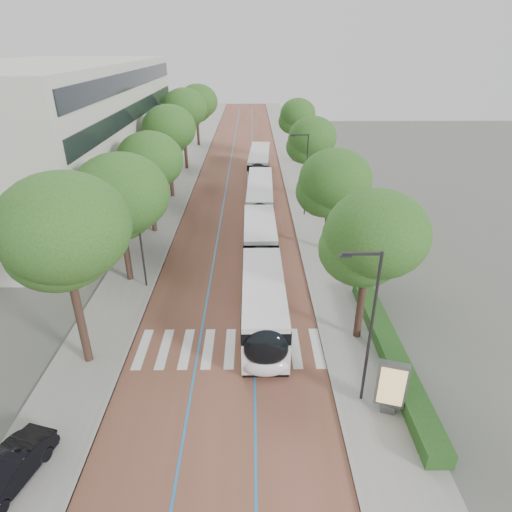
{
  "coord_description": "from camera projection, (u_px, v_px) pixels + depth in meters",
  "views": [
    {
      "loc": [
        1.49,
        -18.56,
        15.73
      ],
      "look_at": [
        1.77,
        8.05,
        2.4
      ],
      "focal_mm": 30.0,
      "sensor_mm": 36.0,
      "label": 1
    }
  ],
  "objects": [
    {
      "name": "hedge",
      "position": [
        391.0,
        351.0,
        23.48
      ],
      "size": [
        1.2,
        14.0,
        0.8
      ],
      "primitive_type": "cube",
      "color": "#153B14",
      "rests_on": "sidewalk_right"
    },
    {
      "name": "trees_left",
      "position": [
        163.0,
        142.0,
        43.11
      ],
      "size": [
        6.41,
        61.26,
        10.07
      ],
      "color": "black",
      "rests_on": "ground"
    },
    {
      "name": "bus_queued_1",
      "position": [
        259.0,
        164.0,
        55.16
      ],
      "size": [
        3.17,
        12.51,
        3.2
      ],
      "rotation": [
        0.0,
        0.0,
        -0.05
      ],
      "color": "silver",
      "rests_on": "ground"
    },
    {
      "name": "lamp_post_left",
      "position": [
        140.0,
        234.0,
        28.88
      ],
      "size": [
        0.14,
        0.14,
        8.0
      ],
      "primitive_type": "cylinder",
      "color": "#29292B",
      "rests_on": "sidewalk_left"
    },
    {
      "name": "road",
      "position": [
        241.0,
        169.0,
        59.38
      ],
      "size": [
        11.0,
        140.0,
        0.02
      ],
      "primitive_type": "cube",
      "color": "brown",
      "rests_on": "ground"
    },
    {
      "name": "ground",
      "position": [
        226.0,
        360.0,
        23.63
      ],
      "size": [
        160.0,
        160.0,
        0.0
      ],
      "primitive_type": "plane",
      "color": "#51544C",
      "rests_on": "ground"
    },
    {
      "name": "ad_panel",
      "position": [
        391.0,
        387.0,
        19.6
      ],
      "size": [
        1.4,
        0.74,
        2.8
      ],
      "rotation": [
        0.0,
        0.0,
        -0.29
      ],
      "color": "#59595B",
      "rests_on": "sidewalk_right"
    },
    {
      "name": "trees_right",
      "position": [
        320.0,
        162.0,
        38.85
      ],
      "size": [
        5.68,
        47.21,
        8.53
      ],
      "color": "black",
      "rests_on": "ground"
    },
    {
      "name": "sidewalk_right",
      "position": [
        295.0,
        168.0,
        59.43
      ],
      "size": [
        4.0,
        140.0,
        0.12
      ],
      "primitive_type": "cube",
      "color": "gray",
      "rests_on": "ground"
    },
    {
      "name": "parked_car",
      "position": [
        9.0,
        470.0,
        16.66
      ],
      "size": [
        2.47,
        4.27,
        1.33
      ],
      "primitive_type": "imported",
      "rotation": [
        0.0,
        0.0,
        -0.28
      ],
      "color": "black",
      "rests_on": "sidewalk_left"
    },
    {
      "name": "bus_queued_0",
      "position": [
        260.0,
        199.0,
        42.94
      ],
      "size": [
        2.85,
        12.46,
        3.2
      ],
      "rotation": [
        0.0,
        0.0,
        -0.03
      ],
      "color": "silver",
      "rests_on": "ground"
    },
    {
      "name": "kerb_right",
      "position": [
        281.0,
        168.0,
        59.41
      ],
      "size": [
        0.2,
        140.0,
        0.14
      ],
      "primitive_type": "cube",
      "color": "gray",
      "rests_on": "ground"
    },
    {
      "name": "streetlight_far",
      "position": [
        305.0,
        169.0,
        41.2
      ],
      "size": [
        1.82,
        0.2,
        8.0
      ],
      "color": "#29292B",
      "rests_on": "sidewalk_right"
    },
    {
      "name": "office_building",
      "position": [
        54.0,
        134.0,
        45.34
      ],
      "size": [
        18.11,
        40.0,
        14.0
      ],
      "color": "beige",
      "rests_on": "ground"
    },
    {
      "name": "sidewalk_left",
      "position": [
        187.0,
        168.0,
        59.29
      ],
      "size": [
        4.0,
        140.0,
        0.12
      ],
      "primitive_type": "cube",
      "color": "gray",
      "rests_on": "ground"
    },
    {
      "name": "lead_bus",
      "position": [
        262.0,
        274.0,
        29.09
      ],
      "size": [
        2.62,
        18.41,
        3.2
      ],
      "rotation": [
        0.0,
        0.0,
        0.0
      ],
      "color": "black",
      "rests_on": "ground"
    },
    {
      "name": "kerb_left",
      "position": [
        201.0,
        168.0,
        59.31
      ],
      "size": [
        0.2,
        140.0,
        0.14
      ],
      "primitive_type": "cube",
      "color": "gray",
      "rests_on": "ground"
    },
    {
      "name": "zebra_crossing",
      "position": [
        230.0,
        348.0,
        24.51
      ],
      "size": [
        10.55,
        3.6,
        0.01
      ],
      "color": "silver",
      "rests_on": "ground"
    },
    {
      "name": "lane_line_left",
      "position": [
        229.0,
        169.0,
        59.36
      ],
      "size": [
        0.12,
        126.0,
        0.01
      ],
      "primitive_type": "cube",
      "color": "#236EB2",
      "rests_on": "road"
    },
    {
      "name": "streetlight_near",
      "position": [
        368.0,
        319.0,
        18.85
      ],
      "size": [
        1.82,
        0.2,
        8.0
      ],
      "color": "#29292B",
      "rests_on": "sidewalk_right"
    },
    {
      "name": "lane_line_right",
      "position": [
        252.0,
        168.0,
        59.39
      ],
      "size": [
        0.12,
        126.0,
        0.01
      ],
      "primitive_type": "cube",
      "color": "#236EB2",
      "rests_on": "road"
    }
  ]
}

